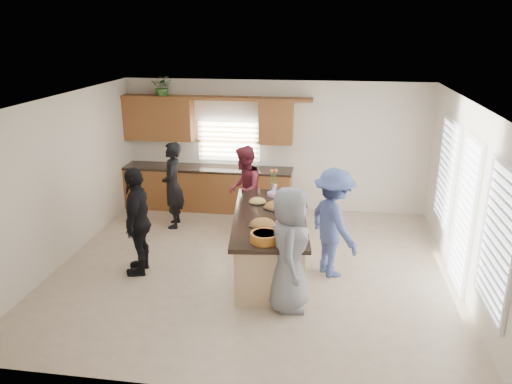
% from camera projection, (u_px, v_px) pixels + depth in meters
% --- Properties ---
extents(floor, '(6.50, 6.50, 0.00)m').
position_uv_depth(floor, '(253.00, 268.00, 8.38)').
color(floor, beige).
rests_on(floor, ground).
extents(room_shell, '(6.52, 6.02, 2.81)m').
position_uv_depth(room_shell, '(253.00, 158.00, 7.78)').
color(room_shell, silver).
rests_on(room_shell, ground).
extents(back_cabinetry, '(4.08, 0.66, 2.46)m').
position_uv_depth(back_cabinetry, '(206.00, 168.00, 10.86)').
color(back_cabinetry, brown).
rests_on(back_cabinetry, ground).
extents(right_wall_glazing, '(0.06, 4.00, 2.25)m').
position_uv_depth(right_wall_glazing, '(466.00, 205.00, 7.38)').
color(right_wall_glazing, white).
rests_on(right_wall_glazing, ground).
extents(island, '(1.47, 2.82, 0.95)m').
position_uv_depth(island, '(269.00, 243.00, 8.26)').
color(island, '#D3B083').
rests_on(island, ground).
extents(platter_front, '(0.43, 0.43, 0.17)m').
position_uv_depth(platter_front, '(263.00, 224.00, 7.63)').
color(platter_front, black).
rests_on(platter_front, island).
extents(platter_mid, '(0.43, 0.43, 0.17)m').
position_uv_depth(platter_mid, '(276.00, 207.00, 8.39)').
color(platter_mid, black).
rests_on(platter_mid, island).
extents(platter_back, '(0.32, 0.32, 0.13)m').
position_uv_depth(platter_back, '(258.00, 202.00, 8.62)').
color(platter_back, black).
rests_on(platter_back, island).
extents(salad_bowl, '(0.41, 0.41, 0.13)m').
position_uv_depth(salad_bowl, '(265.00, 237.00, 7.07)').
color(salad_bowl, orange).
rests_on(salad_bowl, island).
extents(clear_cup, '(0.09, 0.09, 0.09)m').
position_uv_depth(clear_cup, '(283.00, 232.00, 7.32)').
color(clear_cup, white).
rests_on(clear_cup, island).
extents(plate_stack, '(0.23, 0.23, 0.05)m').
position_uv_depth(plate_stack, '(273.00, 194.00, 9.02)').
color(plate_stack, '#D29CE3').
rests_on(plate_stack, island).
extents(flower_vase, '(0.14, 0.14, 0.44)m').
position_uv_depth(flower_vase, '(274.00, 180.00, 9.12)').
color(flower_vase, silver).
rests_on(flower_vase, island).
extents(potted_plant, '(0.46, 0.40, 0.48)m').
position_uv_depth(potted_plant, '(163.00, 87.00, 10.52)').
color(potted_plant, '#386A2A').
rests_on(potted_plant, back_cabinetry).
extents(woman_left_back, '(0.53, 0.70, 1.73)m').
position_uv_depth(woman_left_back, '(173.00, 185.00, 9.87)').
color(woman_left_back, black).
rests_on(woman_left_back, ground).
extents(woman_left_mid, '(0.66, 0.84, 1.71)m').
position_uv_depth(woman_left_mid, '(244.00, 190.00, 9.63)').
color(woman_left_mid, maroon).
rests_on(woman_left_mid, ground).
extents(woman_left_front, '(0.57, 1.10, 1.79)m').
position_uv_depth(woman_left_front, '(138.00, 221.00, 7.99)').
color(woman_left_front, black).
rests_on(woman_left_front, ground).
extents(woman_right_back, '(1.18, 1.33, 1.78)m').
position_uv_depth(woman_right_back, '(334.00, 223.00, 7.91)').
color(woman_right_back, '#3D4C85').
rests_on(woman_right_back, ground).
extents(woman_right_front, '(0.63, 0.92, 1.82)m').
position_uv_depth(woman_right_front, '(290.00, 249.00, 6.94)').
color(woman_right_front, slate).
rests_on(woman_right_front, ground).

